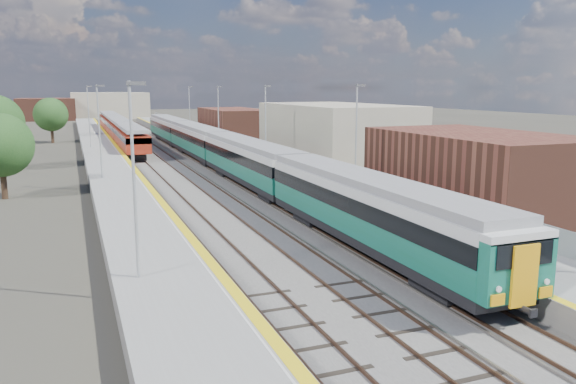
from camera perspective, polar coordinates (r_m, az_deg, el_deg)
ground at (r=65.20m, az=-10.05°, el=3.11°), size 320.00×320.00×0.00m
ballast_bed at (r=67.26m, az=-12.35°, el=3.28°), size 10.50×155.00×0.06m
tracks at (r=68.99m, az=-12.08°, el=3.53°), size 8.96×160.00×0.17m
platform_right at (r=68.72m, az=-6.14°, el=4.03°), size 4.70×155.00×8.52m
platform_left at (r=66.52m, az=-18.17°, el=3.34°), size 4.30×155.00×8.52m
buildings at (r=152.23m, az=-23.68°, el=10.60°), size 72.00×185.50×40.00m
green_train at (r=56.89m, az=-6.96°, el=4.44°), size 2.95×82.02×3.24m
red_train at (r=91.92m, az=-16.89°, el=6.25°), size 2.81×56.91×3.54m
tree_a at (r=46.89m, az=-27.19°, el=4.25°), size 4.77×4.77×6.46m
tree_c at (r=92.35m, az=-22.96°, el=7.25°), size 5.01×5.01×6.80m
tree_d at (r=82.48m, az=3.22°, el=7.31°), size 4.25×4.25×5.75m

